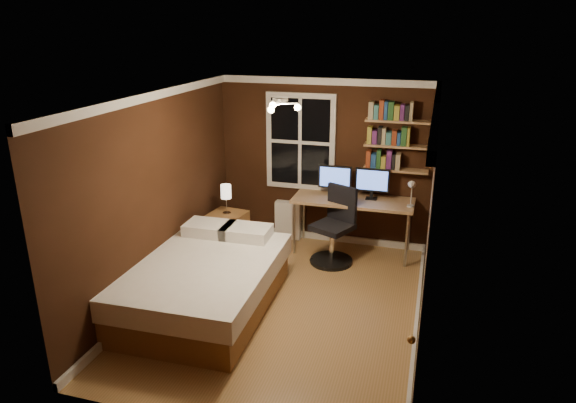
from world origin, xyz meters
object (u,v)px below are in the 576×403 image
(monitor_left, at_px, (335,181))
(desk_lamp, at_px, (411,193))
(bedside_lamp, at_px, (226,199))
(monitor_right, at_px, (372,184))
(nightstand, at_px, (228,233))
(office_chair, at_px, (334,233))
(radiator, at_px, (288,220))
(desk, at_px, (353,203))
(bed, at_px, (204,283))

(monitor_left, height_order, desk_lamp, monitor_left)
(bedside_lamp, relative_size, monitor_right, 0.89)
(nightstand, relative_size, desk_lamp, 1.40)
(office_chair, bearing_deg, radiator, 168.39)
(nightstand, distance_m, desk, 1.89)
(bed, bearing_deg, bedside_lamp, 101.10)
(monitor_right, bearing_deg, monitor_left, 180.00)
(monitor_left, bearing_deg, bedside_lamp, -156.74)
(nightstand, relative_size, office_chair, 0.56)
(nightstand, relative_size, desk, 0.36)
(bedside_lamp, height_order, monitor_left, monitor_left)
(bedside_lamp, bearing_deg, radiator, 47.71)
(bed, bearing_deg, radiator, 79.59)
(bed, relative_size, nightstand, 3.62)
(bed, relative_size, monitor_left, 4.55)
(nightstand, bearing_deg, radiator, 55.56)
(bed, xyz_separation_m, bedside_lamp, (-0.33, 1.52, 0.52))
(monitor_right, relative_size, desk_lamp, 1.12)
(radiator, bearing_deg, office_chair, -36.31)
(office_chair, bearing_deg, bedside_lamp, -150.17)
(desk, distance_m, monitor_right, 0.39)
(bed, distance_m, office_chair, 2.08)
(nightstand, distance_m, office_chair, 1.58)
(bedside_lamp, distance_m, monitor_left, 1.60)
(desk, distance_m, monitor_left, 0.42)
(bedside_lamp, height_order, desk, bedside_lamp)
(desk, xyz_separation_m, monitor_right, (0.25, 0.09, 0.29))
(monitor_right, xyz_separation_m, desk_lamp, (0.57, -0.26, -0.01))
(monitor_left, bearing_deg, bed, -117.68)
(desk, bearing_deg, nightstand, -162.87)
(bed, distance_m, monitor_left, 2.54)
(bed, bearing_deg, desk, 54.26)
(bed, xyz_separation_m, radiator, (0.37, 2.30, -0.02))
(desk, bearing_deg, desk_lamp, -12.00)
(radiator, bearing_deg, desk_lamp, -12.37)
(monitor_right, height_order, office_chair, monitor_right)
(nightstand, bearing_deg, bedside_lamp, 0.00)
(bedside_lamp, distance_m, radiator, 1.18)
(monitor_right, bearing_deg, nightstand, -162.61)
(monitor_right, bearing_deg, desk_lamp, -24.69)
(radiator, height_order, office_chair, office_chair)
(desk_lamp, bearing_deg, monitor_right, 155.31)
(bedside_lamp, xyz_separation_m, monitor_left, (1.46, 0.63, 0.22))
(bed, height_order, radiator, bed)
(bedside_lamp, relative_size, monitor_left, 0.89)
(nightstand, xyz_separation_m, monitor_right, (2.00, 0.63, 0.74))
(monitor_right, bearing_deg, bedside_lamp, -162.61)
(bedside_lamp, distance_m, desk_lamp, 2.60)
(monitor_left, bearing_deg, monitor_right, 0.00)
(nightstand, height_order, monitor_right, monitor_right)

